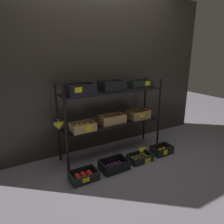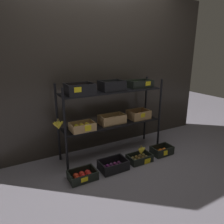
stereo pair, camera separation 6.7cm
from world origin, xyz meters
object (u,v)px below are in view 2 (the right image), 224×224
at_px(crate_ground_apple_red, 83,176).
at_px(crate_ground_kiwi, 140,158).
at_px(display_rack, 112,106).
at_px(crate_ground_plum, 113,166).
at_px(crate_ground_tangerine, 162,151).
at_px(banana_bunch_loose, 141,151).

xyz_separation_m(crate_ground_apple_red, crate_ground_kiwi, (0.85, 0.01, -0.00)).
xyz_separation_m(display_rack, crate_ground_plum, (-0.20, -0.40, -0.69)).
bearing_deg(crate_ground_plum, display_rack, 63.36).
relative_size(crate_ground_tangerine, banana_bunch_loose, 2.20).
relative_size(crate_ground_kiwi, banana_bunch_loose, 2.34).
height_order(crate_ground_plum, crate_ground_kiwi, crate_ground_plum).
height_order(crate_ground_apple_red, crate_ground_tangerine, crate_ground_tangerine).
relative_size(crate_ground_plum, crate_ground_tangerine, 1.15).
bearing_deg(crate_ground_apple_red, banana_bunch_loose, 0.26).
relative_size(crate_ground_apple_red, banana_bunch_loose, 2.33).
height_order(crate_ground_apple_red, banana_bunch_loose, banana_bunch_loose).
xyz_separation_m(display_rack, crate_ground_apple_red, (-0.63, -0.41, -0.69)).
relative_size(display_rack, crate_ground_apple_red, 4.87).
xyz_separation_m(display_rack, crate_ground_kiwi, (0.22, -0.40, -0.70)).
distance_m(display_rack, crate_ground_apple_red, 1.03).
height_order(display_rack, crate_ground_apple_red, display_rack).
distance_m(crate_ground_apple_red, crate_ground_plum, 0.43).
xyz_separation_m(crate_ground_plum, banana_bunch_loose, (0.44, -0.01, 0.12)).
xyz_separation_m(display_rack, banana_bunch_loose, (0.24, -0.41, -0.58)).
bearing_deg(display_rack, crate_ground_apple_red, -146.94).
distance_m(crate_ground_tangerine, banana_bunch_loose, 0.41).
bearing_deg(banana_bunch_loose, crate_ground_kiwi, 165.06).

